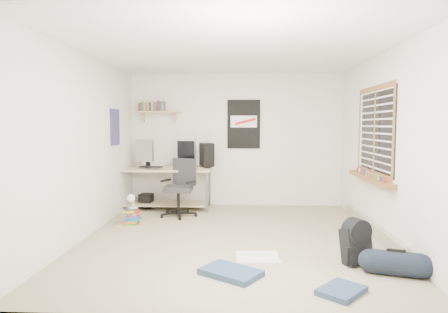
{
  "coord_description": "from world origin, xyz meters",
  "views": [
    {
      "loc": [
        0.15,
        -5.33,
        1.54
      ],
      "look_at": [
        -0.14,
        0.49,
        1.07
      ],
      "focal_mm": 32.0,
      "sensor_mm": 36.0,
      "label": 1
    }
  ],
  "objects_px": {
    "office_chair": "(178,187)",
    "backpack": "(356,246)",
    "desk": "(165,189)",
    "duffel_bag": "(396,262)",
    "book_stack": "(132,215)"
  },
  "relations": [
    {
      "from": "office_chair",
      "to": "backpack",
      "type": "bearing_deg",
      "value": -21.1
    },
    {
      "from": "desk",
      "to": "duffel_bag",
      "type": "bearing_deg",
      "value": -41.31
    },
    {
      "from": "office_chair",
      "to": "backpack",
      "type": "relative_size",
      "value": 2.44
    },
    {
      "from": "desk",
      "to": "backpack",
      "type": "height_order",
      "value": "desk"
    },
    {
      "from": "desk",
      "to": "book_stack",
      "type": "height_order",
      "value": "desk"
    },
    {
      "from": "office_chair",
      "to": "backpack",
      "type": "height_order",
      "value": "office_chair"
    },
    {
      "from": "desk",
      "to": "duffel_bag",
      "type": "xyz_separation_m",
      "value": [
        2.99,
        -3.12,
        -0.22
      ]
    },
    {
      "from": "backpack",
      "to": "office_chair",
      "type": "bearing_deg",
      "value": 113.07
    },
    {
      "from": "desk",
      "to": "book_stack",
      "type": "xyz_separation_m",
      "value": [
        -0.28,
        -1.19,
        -0.21
      ]
    },
    {
      "from": "office_chair",
      "to": "duffel_bag",
      "type": "relative_size",
      "value": 1.97
    },
    {
      "from": "backpack",
      "to": "duffel_bag",
      "type": "bearing_deg",
      "value": -70.17
    },
    {
      "from": "desk",
      "to": "office_chair",
      "type": "distance_m",
      "value": 0.68
    },
    {
      "from": "office_chair",
      "to": "book_stack",
      "type": "relative_size",
      "value": 2.03
    },
    {
      "from": "desk",
      "to": "backpack",
      "type": "relative_size",
      "value": 4.3
    },
    {
      "from": "duffel_bag",
      "to": "book_stack",
      "type": "relative_size",
      "value": 1.03
    }
  ]
}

